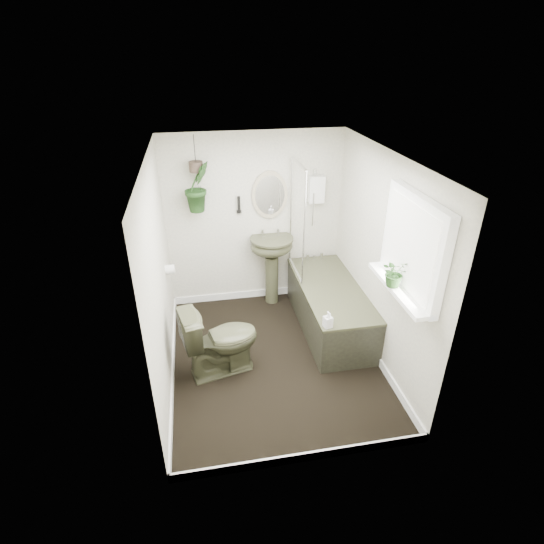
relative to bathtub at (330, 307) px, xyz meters
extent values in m
cube|color=black|center=(-0.80, -0.50, -0.30)|extent=(2.30, 2.80, 0.02)
cube|color=white|center=(-0.80, -0.50, 2.02)|extent=(2.30, 2.80, 0.02)
cube|color=beige|center=(-0.80, 0.91, 0.86)|extent=(2.30, 0.02, 2.30)
cube|color=beige|center=(-0.80, -1.91, 0.86)|extent=(2.30, 0.02, 2.30)
cube|color=beige|center=(-1.96, -0.50, 0.86)|extent=(0.02, 2.80, 2.30)
cube|color=beige|center=(0.36, -0.50, 0.86)|extent=(0.02, 2.80, 2.30)
cube|color=white|center=(-0.80, -0.50, -0.24)|extent=(2.30, 2.80, 0.10)
cube|color=white|center=(0.00, 0.84, 1.26)|extent=(0.20, 0.10, 0.35)
ellipsoid|color=tan|center=(-0.60, 0.87, 1.21)|extent=(0.46, 0.03, 0.62)
cylinder|color=black|center=(-1.00, 0.86, 1.11)|extent=(0.04, 0.04, 0.22)
cylinder|color=white|center=(-1.90, 0.20, 0.61)|extent=(0.11, 0.11, 0.11)
cube|color=white|center=(0.29, -1.20, 1.36)|extent=(0.08, 1.00, 0.90)
cube|color=white|center=(0.22, -1.20, 0.94)|extent=(0.18, 1.00, 0.04)
cube|color=white|center=(0.24, -1.20, 1.36)|extent=(0.01, 0.86, 0.76)
imported|color=#3C3D29|center=(-1.40, -0.58, 0.12)|extent=(0.89, 0.63, 0.82)
imported|color=black|center=(0.17, -1.17, 1.09)|extent=(0.28, 0.25, 0.27)
imported|color=black|center=(-1.50, 0.75, 1.40)|extent=(0.42, 0.40, 0.60)
imported|color=black|center=(-0.29, -0.79, 0.38)|extent=(0.10, 0.10, 0.18)
cylinder|color=#3C2E25|center=(-1.50, 0.75, 1.64)|extent=(0.16, 0.16, 0.12)
camera|label=1|loc=(-1.52, -4.26, 2.89)|focal=28.00mm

